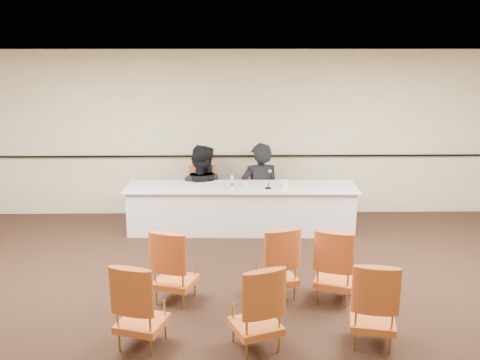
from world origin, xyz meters
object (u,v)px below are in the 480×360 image
microphone (268,180)px  water_bottle (232,181)px  coffee_cup (285,184)px  aud_chair_front_mid (276,261)px  panelist_second_chair (201,194)px  aud_chair_back_left (141,303)px  panelist_second (201,198)px  aud_chair_back_right (374,302)px  panelist_main (260,197)px  aud_chair_back_mid (256,306)px  drinking_glass (246,184)px  panel_table (241,208)px  aud_chair_front_right (335,264)px  aud_chair_front_left (175,265)px  panelist_main_chair (260,194)px

microphone → water_bottle: microphone is taller
coffee_cup → aud_chair_front_mid: 2.38m
panelist_second_chair → aud_chair_front_mid: size_ratio=1.00×
panelist_second_chair → aud_chair_back_left: 4.16m
panelist_second_chair → aud_chair_front_mid: (1.09, -3.06, 0.00)m
water_bottle → microphone: bearing=-7.8°
panelist_second → aud_chair_back_right: (2.02, -4.15, 0.07)m
microphone → panelist_second_chair: bearing=159.9°
panelist_main → aud_chair_back_left: size_ratio=2.07×
panelist_second_chair → aud_chair_back_mid: (0.79, -4.22, 0.00)m
panelist_main → aud_chair_front_mid: bearing=81.3°
aud_chair_back_left → aud_chair_back_mid: bearing=13.1°
aud_chair_back_left → aud_chair_back_right: bearing=16.7°
drinking_glass → coffee_cup: size_ratio=0.70×
panelist_second_chair → drinking_glass: bearing=-36.7°
aud_chair_back_left → microphone: bearing=82.4°
aud_chair_front_mid → aud_chair_back_left: same height
microphone → panelist_main: bearing=110.5°
panel_table → aud_chair_front_right: 2.80m
panelist_main → aud_chair_front_left: panelist_main is taller
aud_chair_front_right → panelist_main_chair: bearing=123.6°
aud_chair_front_left → aud_chair_front_right: same height
drinking_glass → panelist_second: bearing=141.9°
microphone → drinking_glass: size_ratio=2.97×
aud_chair_front_left → aud_chair_back_mid: (0.94, -1.08, 0.00)m
panelist_main → panelist_second: size_ratio=1.02×
microphone → coffee_cup: bearing=14.8°
drinking_glass → panelist_main_chair: bearing=65.3°
aud_chair_back_left → aud_chair_front_left: bearing=92.9°
panelist_second_chair → aud_chair_front_left: bearing=-91.4°
panel_table → aud_chair_back_right: size_ratio=4.06×
panelist_main → microphone: (0.10, -0.72, 0.49)m
panelist_second → panelist_second_chair: panelist_second is taller
aud_chair_front_left → aud_chair_back_left: 1.03m
water_bottle → aud_chair_front_right: (1.26, -2.49, -0.40)m
microphone → aud_chair_back_right: 3.55m
panelist_main → coffee_cup: panelist_main is taller
panelist_main → aud_chair_front_left: size_ratio=2.07×
aud_chair_back_mid → panel_table: bearing=69.6°
water_bottle → coffee_cup: water_bottle is taller
aud_chair_front_left → aud_chair_back_right: same height
panel_table → aud_chair_front_mid: 2.51m
panelist_main → aud_chair_front_right: size_ratio=2.07×
panelist_main → aud_chair_front_mid: (0.03, -3.04, 0.04)m
water_bottle → aud_chair_back_mid: 3.59m
microphone → water_bottle: size_ratio=1.39×
panelist_main → panelist_second: panelist_main is taller
aud_chair_back_mid → aud_chair_back_right: bearing=-18.5°
drinking_glass → aud_chair_back_mid: aud_chair_back_mid is taller
panelist_second_chair → drinking_glass: panelist_second_chair is taller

